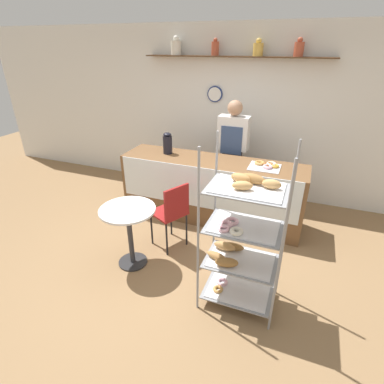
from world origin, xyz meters
name	(u,v)px	position (x,y,z in m)	size (l,w,h in m)	color
ground_plane	(179,264)	(0.00, 0.00, 0.00)	(14.00, 14.00, 0.00)	olive
back_wall	(233,113)	(0.00, 2.29, 1.37)	(10.00, 0.30, 2.70)	white
display_counter	(211,190)	(0.00, 1.19, 0.46)	(2.63, 0.65, 0.93)	brown
pastry_rack	(240,238)	(0.76, -0.29, 0.77)	(0.73, 0.51, 1.69)	gray
person_worker	(232,151)	(0.15, 1.75, 0.91)	(0.46, 0.23, 1.67)	#282833
cafe_table	(129,223)	(-0.54, -0.17, 0.56)	(0.63, 0.63, 0.75)	#262628
cafe_chair	(172,210)	(-0.21, 0.30, 0.56)	(0.51, 0.51, 0.90)	black
coffee_carafe	(168,143)	(-0.71, 1.24, 1.08)	(0.14, 0.14, 0.31)	black
donut_tray_counter	(267,166)	(0.75, 1.21, 0.95)	(0.40, 0.35, 0.05)	silver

